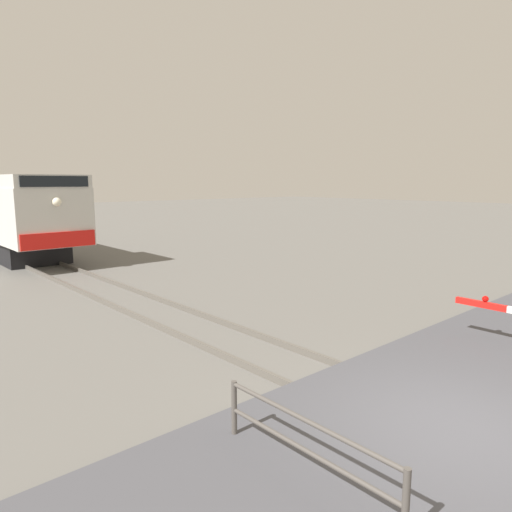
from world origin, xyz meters
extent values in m
plane|color=#605E59|center=(0.00, 0.00, 0.00)|extent=(160.00, 160.00, 0.00)
cube|color=#59544C|center=(-0.72, 0.00, 0.07)|extent=(0.08, 80.00, 0.15)
cube|color=#59544C|center=(0.72, 0.00, 0.07)|extent=(0.08, 80.00, 0.15)
cube|color=#47474C|center=(0.00, 0.00, 0.08)|extent=(36.00, 5.54, 0.16)
cube|color=black|center=(0.00, 20.32, 0.53)|extent=(2.63, 3.20, 1.05)
cube|color=silver|center=(0.00, 24.91, 2.26)|extent=(3.09, 16.70, 2.42)
cube|color=silver|center=(0.00, 18.23, 3.74)|extent=(3.03, 3.33, 0.54)
cube|color=black|center=(0.00, 16.53, 3.74)|extent=(2.63, 0.06, 0.43)
cube|color=red|center=(0.00, 16.52, 1.40)|extent=(2.94, 0.08, 0.64)
sphere|color=#F2EACC|center=(0.00, 16.51, 2.93)|extent=(0.36, 0.36, 0.36)
cube|color=red|center=(4.14, 1.56, 0.98)|extent=(0.10, 1.14, 0.14)
sphere|color=red|center=(4.14, 1.47, 1.12)|extent=(0.14, 0.14, 0.14)
cylinder|color=#4C4742|center=(-2.60, -0.58, 0.47)|extent=(0.08, 0.08, 0.95)
cylinder|color=#4C4742|center=(-2.60, 2.12, 0.47)|extent=(0.08, 0.08, 0.95)
cylinder|color=#4C4742|center=(-2.60, 0.77, 0.91)|extent=(0.06, 2.70, 0.06)
cylinder|color=#4C4742|center=(-2.60, 0.77, 0.52)|extent=(0.06, 2.70, 0.06)
camera|label=1|loc=(-6.50, -2.72, 3.73)|focal=32.79mm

